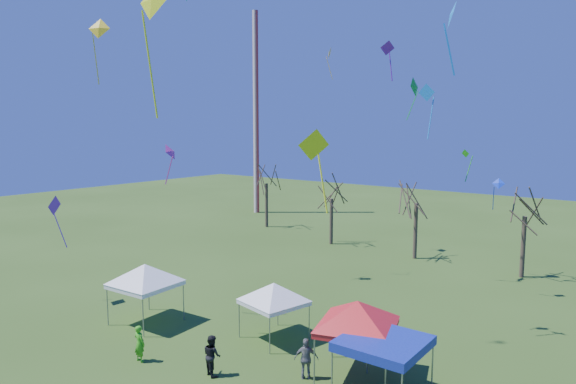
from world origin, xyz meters
name	(u,v)px	position (x,y,z in m)	size (l,w,h in m)	color
ground	(234,382)	(0.00, 0.00, 0.00)	(140.00, 140.00, 0.00)	#2E4B18
radio_mast	(256,114)	(-28.00, 34.00, 12.50)	(0.70, 0.70, 25.00)	silver
tree_0	(266,168)	(-20.85, 27.38, 6.49)	(3.83, 3.83, 8.44)	#3D2D21
tree_1	(332,182)	(-10.77, 24.65, 5.79)	(3.42, 3.42, 7.54)	#3D2D21
tree_2	(417,183)	(-2.37, 24.38, 6.29)	(3.71, 3.71, 8.18)	#3D2D21
tree_3	(526,194)	(6.03, 24.04, 6.08)	(3.59, 3.59, 7.91)	#3D2D21
tent_white_west	(145,268)	(-8.53, 1.97, 3.13)	(4.39, 4.39, 3.88)	gray
tent_white_mid	(274,287)	(-1.47, 4.57, 2.77)	(3.80, 3.80, 3.43)	gray
tent_red	(358,306)	(3.95, 3.60, 3.21)	(4.30, 4.30, 3.97)	gray
tent_blue	(384,344)	(5.68, 2.67, 2.29)	(3.19, 3.19, 2.50)	gray
person_grey	(306,359)	(2.30, 2.11, 0.90)	(1.06, 0.44, 1.81)	slate
person_dark	(212,355)	(-1.21, -0.11, 0.90)	(0.88, 0.68, 1.81)	black
person_green	(140,343)	(-4.83, -1.24, 0.87)	(0.63, 0.42, 1.74)	green
kite_17	(427,94)	(4.25, 9.75, 12.52)	(0.91, 0.54, 2.78)	blue
kite_22	(466,155)	(2.58, 21.15, 8.89)	(0.81, 0.70, 2.28)	#21A018
kite_27	(314,146)	(5.13, -1.55, 10.28)	(0.99, 1.21, 2.75)	#DFEE19
kite_8	(99,29)	(-11.18, 1.51, 16.16)	(1.29, 1.10, 3.58)	yellow
kite_1	(171,152)	(-6.15, 2.03, 9.60)	(0.87, 1.07, 2.09)	#DD319E
kite_2	(329,53)	(-9.65, 22.26, 17.05)	(0.83, 1.14, 2.74)	yellow
kite_5	(153,2)	(1.72, -5.05, 14.55)	(1.26, 0.51, 4.08)	#DDEE19
kite_14	(54,206)	(-15.62, 0.77, 6.09)	(1.03, 1.27, 3.35)	#601ABB
kite_11	(415,87)	(-0.19, 18.40, 13.59)	(0.79, 1.33, 2.96)	green
kite_24	(387,49)	(2.33, 9.09, 14.80)	(0.81, 0.86, 2.04)	#6517A7
kite_9	(451,17)	(9.67, -2.14, 13.61)	(0.53, 0.75, 1.83)	#1680F0
kite_19	(498,184)	(5.58, 18.41, 7.29)	(0.89, 0.69, 2.08)	blue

